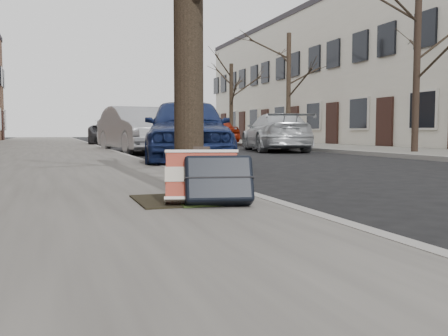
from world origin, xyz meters
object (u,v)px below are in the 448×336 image
object	(u,v)px
suitcase_navy	(219,180)
car_near_mid	(137,130)
suitcase_red	(202,178)
car_near_front	(187,131)

from	to	relation	value
suitcase_navy	car_near_mid	distance (m)	12.72
suitcase_red	suitcase_navy	bearing A→B (deg)	-25.03
suitcase_navy	suitcase_red	bearing A→B (deg)	151.05
suitcase_red	car_near_front	distance (m)	6.77
suitcase_red	car_near_mid	world-z (taller)	car_near_mid
suitcase_navy	car_near_mid	xyz separation A→B (m)	(1.42, 12.63, 0.43)
suitcase_navy	car_near_mid	size ratio (longest dim) A/B	0.12
car_near_front	car_near_mid	distance (m)	5.97
suitcase_red	suitcase_navy	xyz separation A→B (m)	(0.11, -0.10, -0.01)
suitcase_navy	car_near_front	size ratio (longest dim) A/B	0.13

